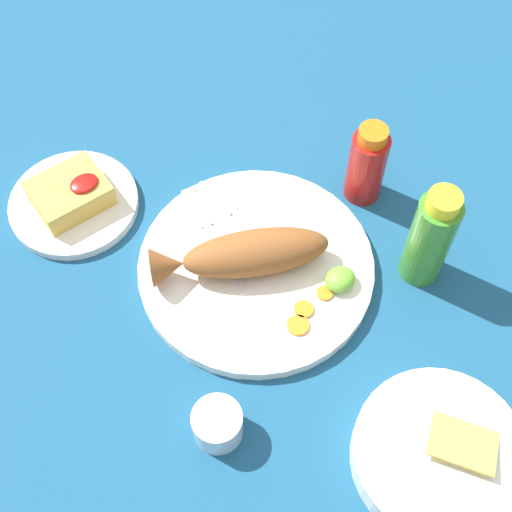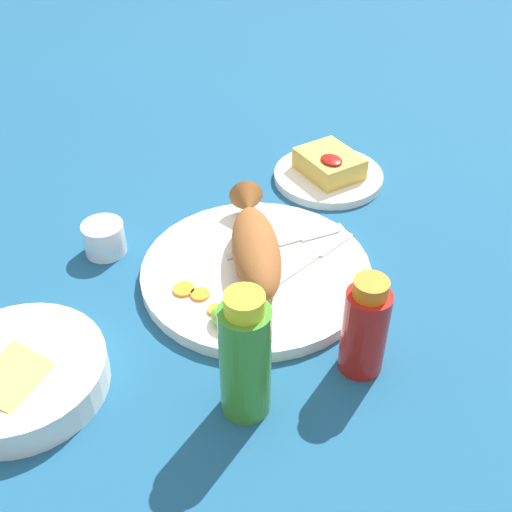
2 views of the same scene
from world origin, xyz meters
name	(u,v)px [view 2 (image 2 of 2)]	position (x,y,z in m)	size (l,w,h in m)	color
ground_plane	(256,277)	(0.00, 0.00, 0.00)	(4.00, 4.00, 0.00)	navy
main_plate	(256,272)	(0.00, 0.00, 0.01)	(0.32, 0.32, 0.02)	white
fried_fish	(255,244)	(-0.01, 0.01, 0.05)	(0.24, 0.15, 0.06)	brown
fork_near	(294,240)	(-0.02, 0.08, 0.02)	(0.04, 0.18, 0.00)	silver
fork_far	(313,258)	(0.03, 0.08, 0.02)	(0.06, 0.18, 0.00)	silver
carrot_slice_near	(184,289)	(-0.01, -0.11, 0.02)	(0.03, 0.03, 0.00)	orange
carrot_slice_mid	(200,294)	(0.01, -0.09, 0.02)	(0.03, 0.03, 0.00)	orange
carrot_slice_far	(216,310)	(0.05, -0.09, 0.02)	(0.02, 0.02, 0.00)	orange
lime_wedge_main	(226,316)	(0.07, -0.09, 0.03)	(0.04, 0.04, 0.02)	#6BB233
hot_sauce_bottle_red	(365,328)	(0.20, 0.02, 0.06)	(0.05, 0.05, 0.13)	#B21914
hot_sauce_bottle_green	(245,358)	(0.18, -0.13, 0.08)	(0.06, 0.06, 0.17)	#3D8428
salt_cup	(104,240)	(-0.16, -0.16, 0.02)	(0.06, 0.06, 0.05)	silver
side_plate_fries	(328,176)	(-0.15, 0.24, 0.01)	(0.18, 0.18, 0.01)	white
fries_pile	(329,163)	(-0.15, 0.24, 0.03)	(0.10, 0.08, 0.04)	gold
guacamole_bowl	(19,374)	(0.02, -0.33, 0.02)	(0.20, 0.20, 0.05)	white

